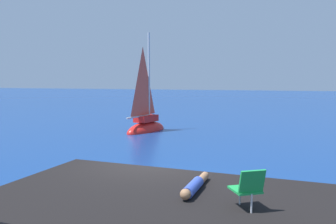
# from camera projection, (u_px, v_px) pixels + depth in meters

# --- Properties ---
(ground_plane) EXTENTS (160.00, 160.00, 0.00)m
(ground_plane) POSITION_uv_depth(u_px,v_px,m) (151.00, 193.00, 10.51)
(ground_plane) COLOR navy
(shore_ledge) EXTENTS (7.83, 5.18, 0.90)m
(shore_ledge) POSITION_uv_depth(u_px,v_px,m) (164.00, 218.00, 7.48)
(shore_ledge) COLOR black
(shore_ledge) RESTS_ON ground
(boulder_seaward) EXTENTS (0.99, 1.12, 0.76)m
(boulder_seaward) POSITION_uv_depth(u_px,v_px,m) (158.00, 204.00, 9.60)
(boulder_seaward) COLOR black
(boulder_seaward) RESTS_ON ground
(boulder_inland) EXTENTS (1.75, 1.35, 1.10)m
(boulder_inland) POSITION_uv_depth(u_px,v_px,m) (78.00, 196.00, 10.27)
(boulder_inland) COLOR black
(boulder_inland) RESTS_ON ground
(sailboat_near) EXTENTS (2.20, 3.65, 6.59)m
(sailboat_near) POSITION_uv_depth(u_px,v_px,m) (146.00, 125.00, 22.27)
(sailboat_near) COLOR red
(sailboat_near) RESTS_ON ground
(person_sunbather) EXTENTS (0.33, 1.76, 0.25)m
(person_sunbather) POSITION_uv_depth(u_px,v_px,m) (195.00, 186.00, 7.79)
(person_sunbather) COLOR #334CB2
(person_sunbather) RESTS_ON shore_ledge
(beach_chair) EXTENTS (0.71, 0.76, 0.80)m
(beach_chair) POSITION_uv_depth(u_px,v_px,m) (248.00, 187.00, 6.64)
(beach_chair) COLOR green
(beach_chair) RESTS_ON shore_ledge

